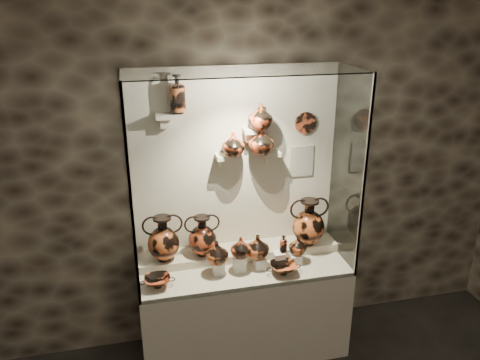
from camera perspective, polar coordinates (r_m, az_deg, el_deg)
The scene contains 36 objects.
wall_back at distance 3.83m, azimuth -0.62°, elevation 1.91°, with size 5.00×0.02×3.20m, color black.
plinth at distance 4.11m, azimuth 0.46°, elevation -15.59°, with size 1.70×0.60×0.80m, color beige.
front_tier at distance 3.88m, azimuth 0.48°, elevation -10.65°, with size 1.68×0.58×0.03m, color #C0AF94.
rear_tier at distance 4.01m, azimuth -0.12°, elevation -8.95°, with size 1.70×0.25×0.10m, color #C0AF94.
back_panel at distance 3.82m, azimuth -0.60°, elevation 1.89°, with size 1.70×0.03×1.60m, color beige.
glass_front at distance 3.27m, azimuth 1.74°, elevation -1.51°, with size 1.70×0.01×1.60m, color white.
glass_left at distance 3.44m, azimuth -13.29°, elevation -0.87°, with size 0.01×0.60×1.60m, color white.
glass_right at distance 3.81m, azimuth 12.97°, elevation 1.28°, with size 0.01×0.60×1.60m, color white.
glass_top at distance 3.34m, azimuth 0.56°, elevation 13.17°, with size 1.70×0.60×0.01m, color white.
frame_post_left at distance 3.18m, azimuth -13.12°, elevation -2.75°, with size 0.02×0.02×1.60m, color gray.
frame_post_right at distance 3.57m, azimuth 14.87°, elevation -0.25°, with size 0.02×0.02×1.60m, color gray.
pedestal_a at distance 3.76m, azimuth -2.65°, elevation -10.58°, with size 0.09×0.09×0.10m, color silver.
pedestal_b at distance 3.79m, azimuth -0.09°, elevation -10.10°, with size 0.09×0.09×0.13m, color silver.
pedestal_c at distance 3.83m, azimuth 2.43°, elevation -10.04°, with size 0.09×0.09×0.09m, color silver.
pedestal_d at distance 3.87m, azimuth 4.75°, elevation -9.55°, with size 0.09×0.09×0.12m, color silver.
pedestal_e at distance 3.92m, azimuth 6.72°, elevation -9.53°, with size 0.09×0.09×0.08m, color silver.
bracket_ul at distance 3.55m, azimuth -9.14°, elevation 7.70°, with size 0.14×0.12×0.04m, color beige.
bracket_ca at distance 3.70m, azimuth -1.87°, elevation 2.87°, with size 0.14×0.12×0.04m, color beige.
bracket_cb at distance 3.69m, azimuth 1.16°, elevation 6.04°, with size 0.10×0.12×0.04m, color beige.
bracket_cc at distance 3.79m, azimuth 3.78°, elevation 3.27°, with size 0.14×0.12×0.04m, color beige.
amphora_left at distance 3.78m, azimuth -9.34°, elevation -7.03°, with size 0.30×0.30×0.38m, color #BE5324, non-canonical shape.
amphora_mid at distance 3.83m, azimuth -4.61°, elevation -6.77°, with size 0.28×0.28×0.34m, color #B3401F, non-canonical shape.
amphora_right at distance 4.01m, azimuth 8.36°, elevation -5.08°, with size 0.33×0.33×0.41m, color #BE5324, non-canonical shape.
jug_a at distance 3.68m, azimuth -2.84°, elevation -8.79°, with size 0.18×0.18×0.19m, color #BE5324.
jug_b at distance 3.70m, azimuth 0.09°, elevation -8.19°, with size 0.16×0.16×0.17m, color #B3401F.
jug_c at distance 3.77m, azimuth 2.15°, elevation -8.10°, with size 0.19×0.19×0.20m, color #BE5324.
jug_e at distance 3.88m, azimuth 7.04°, elevation -7.90°, with size 0.15×0.15×0.15m, color #BE5324.
lekythos_small at distance 3.81m, azimuth 5.31°, elevation -7.64°, with size 0.07×0.07×0.16m, color #B3401F, non-canonical shape.
kylix_left at distance 3.65m, azimuth -10.04°, elevation -12.02°, with size 0.25×0.21×0.10m, color #B3401F, non-canonical shape.
kylix_right at distance 3.77m, azimuth 5.33°, elevation -10.58°, with size 0.27×0.23×0.11m, color #BE5324, non-canonical shape.
lekythos_tall at distance 3.51m, azimuth -7.64°, elevation 10.56°, with size 0.13×0.13×0.32m, color #BE5324, non-canonical shape.
ovoid_vase_a at distance 3.64m, azimuth -0.83°, elevation 4.41°, with size 0.18×0.18×0.19m, color #B3401F.
ovoid_vase_b at distance 3.63m, azimuth 2.49°, elevation 7.74°, with size 0.20×0.20×0.20m, color #B3401F.
ovoid_vase_c at distance 3.68m, azimuth 2.61°, elevation 4.78°, with size 0.21×0.21×0.21m, color #B3401F.
wall_plate at distance 3.87m, azimuth 8.00°, elevation 6.90°, with size 0.18×0.18×0.02m, color #A74120.
info_placard at distance 3.96m, azimuth 7.54°, elevation 2.28°, with size 0.20×0.01×0.26m, color beige.
Camera 1 is at (-0.79, -1.03, 2.84)m, focal length 35.00 mm.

